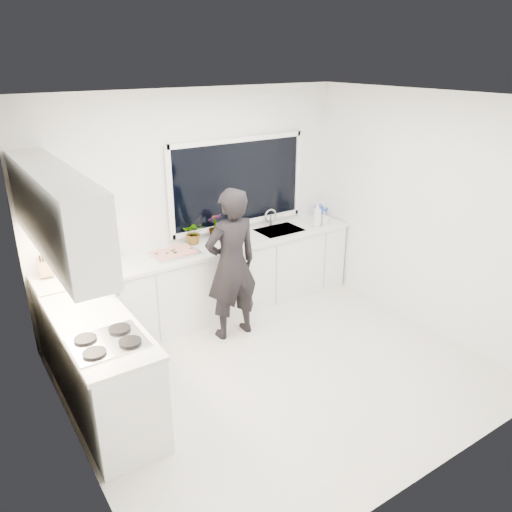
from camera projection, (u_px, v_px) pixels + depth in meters
floor at (278, 371)px, 5.16m from camera, size 4.00×3.50×0.02m
wall_back at (194, 205)px, 6.00m from camera, size 4.00×0.02×2.70m
wall_left at (58, 305)px, 3.62m from camera, size 0.02×3.50×2.70m
wall_right at (423, 214)px, 5.68m from camera, size 0.02×3.50×2.70m
ceiling at (284, 97)px, 4.13m from camera, size 4.00×3.50×0.02m
window at (238, 183)px, 6.21m from camera, size 1.80×0.02×1.00m
base_cabinets_back at (209, 282)px, 6.11m from camera, size 3.92×0.58×0.88m
base_cabinets_left at (103, 371)px, 4.40m from camera, size 0.58×1.60×0.88m
countertop_back at (209, 248)px, 5.93m from camera, size 3.94×0.62×0.04m
countertop_left at (97, 326)px, 4.23m from camera, size 0.62×1.60×0.04m
upper_cabinets at (55, 211)px, 4.08m from camera, size 0.34×2.10×0.70m
sink at (279, 233)px, 6.49m from camera, size 0.58×0.42×0.14m
faucet at (271, 218)px, 6.58m from camera, size 0.03×0.03×0.22m
stovetop at (108, 341)px, 3.94m from camera, size 0.56×0.48×0.03m
person at (232, 265)px, 5.52m from camera, size 0.64×0.42×1.75m
pizza_tray at (174, 253)px, 5.67m from camera, size 0.51×0.38×0.03m
pizza at (174, 252)px, 5.66m from camera, size 0.47×0.34×0.01m
watering_can at (319, 212)px, 6.98m from camera, size 0.19×0.19×0.13m
paper_towel_roll at (83, 259)px, 5.22m from camera, size 0.12×0.12×0.26m
knife_block at (45, 267)px, 5.07m from camera, size 0.14×0.11×0.22m
utensil_crock at (112, 288)px, 4.69m from camera, size 0.13×0.13×0.16m
picture_frame_large at (79, 254)px, 5.32m from camera, size 0.22×0.08×0.28m
picture_frame_small at (103, 248)px, 5.45m from camera, size 0.25×0.09×0.30m
herb_plants at (207, 229)px, 6.04m from camera, size 0.81×0.32×0.32m
soap_bottles at (318, 215)px, 6.57m from camera, size 0.24×0.16×0.32m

